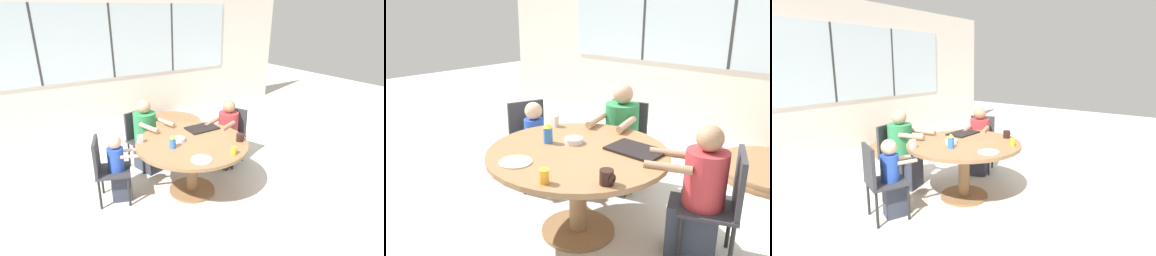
{
  "view_description": "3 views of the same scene",
  "coord_description": "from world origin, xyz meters",
  "views": [
    {
      "loc": [
        -1.79,
        -2.88,
        2.27
      ],
      "look_at": [
        0.0,
        0.0,
        0.9
      ],
      "focal_mm": 28.0,
      "sensor_mm": 36.0,
      "label": 1
    },
    {
      "loc": [
        1.79,
        -1.98,
        1.78
      ],
      "look_at": [
        0.0,
        0.0,
        0.9
      ],
      "focal_mm": 35.0,
      "sensor_mm": 36.0,
      "label": 2
    },
    {
      "loc": [
        -2.8,
        -2.18,
        1.68
      ],
      "look_at": [
        0.0,
        0.0,
        0.9
      ],
      "focal_mm": 28.0,
      "sensor_mm": 36.0,
      "label": 3
    }
  ],
  "objects": [
    {
      "name": "person_woman_green_shirt",
      "position": [
        0.83,
        0.35,
        0.46
      ],
      "size": [
        0.6,
        0.48,
        1.02
      ],
      "rotation": [
        0.0,
        0.0,
        -4.31
      ],
      "color": "#333847",
      "rests_on": "ground_plane"
    },
    {
      "name": "chair_for_man_blue_shirt",
      "position": [
        -0.27,
        1.04,
        0.5
      ],
      "size": [
        0.49,
        0.49,
        0.84
      ],
      "rotation": [
        0.0,
        0.0,
        -2.88
      ],
      "color": "#333338",
      "rests_on": "ground_plane"
    },
    {
      "name": "person_toddler",
      "position": [
        -0.86,
        0.32,
        0.42
      ],
      "size": [
        0.4,
        0.31,
        0.88
      ],
      "rotation": [
        0.0,
        0.0,
        -1.93
      ],
      "color": "#333847",
      "rests_on": "ground_plane"
    },
    {
      "name": "folded_table_stack",
      "position": [
        0.87,
        2.2,
        0.06
      ],
      "size": [
        1.21,
        1.21,
        0.12
      ],
      "color": "olive",
      "rests_on": "ground_plane"
    },
    {
      "name": "juice_glass",
      "position": [
        0.21,
        -0.55,
        0.76
      ],
      "size": [
        0.07,
        0.07,
        0.09
      ],
      "color": "gold",
      "rests_on": "dining_table"
    },
    {
      "name": "chair_for_toddler",
      "position": [
        -1.01,
        0.37,
        0.5
      ],
      "size": [
        0.51,
        0.51,
        0.84
      ],
      "rotation": [
        0.0,
        0.0,
        -1.93
      ],
      "color": "#333338",
      "rests_on": "ground_plane"
    },
    {
      "name": "chair_for_woman_green_shirt",
      "position": [
        0.99,
        0.42,
        0.5
      ],
      "size": [
        0.52,
        0.52,
        0.84
      ],
      "rotation": [
        0.0,
        0.0,
        -4.31
      ],
      "color": "#333338",
      "rests_on": "ground_plane"
    },
    {
      "name": "ground_plane",
      "position": [
        0.0,
        0.0,
        0.0
      ],
      "size": [
        16.0,
        16.0,
        0.0
      ],
      "primitive_type": "plane",
      "color": "beige"
    },
    {
      "name": "wall_back_with_windows",
      "position": [
        0.0,
        2.93,
        1.42
      ],
      "size": [
        8.4,
        0.08,
        2.8
      ],
      "color": "silver",
      "rests_on": "ground_plane"
    },
    {
      "name": "milk_carton_small",
      "position": [
        -0.56,
        0.3,
        0.77
      ],
      "size": [
        0.06,
        0.06,
        0.1
      ],
      "color": "silver",
      "rests_on": "dining_table"
    },
    {
      "name": "sippy_cup",
      "position": [
        -0.29,
        -0.04,
        0.8
      ],
      "size": [
        0.08,
        0.08,
        0.17
      ],
      "color": "blue",
      "rests_on": "dining_table"
    },
    {
      "name": "food_tray_dark",
      "position": [
        0.34,
        0.28,
        0.73
      ],
      "size": [
        0.42,
        0.28,
        0.02
      ],
      "color": "black",
      "rests_on": "dining_table"
    },
    {
      "name": "dining_table",
      "position": [
        0.0,
        0.0,
        0.58
      ],
      "size": [
        1.4,
        1.4,
        0.72
      ],
      "color": "olive",
      "rests_on": "ground_plane"
    },
    {
      "name": "coffee_mug",
      "position": [
        0.52,
        -0.3,
        0.76
      ],
      "size": [
        0.1,
        0.09,
        0.1
      ],
      "color": "black",
      "rests_on": "dining_table"
    },
    {
      "name": "person_man_blue_shirt",
      "position": [
        -0.23,
        0.87,
        0.47
      ],
      "size": [
        0.47,
        0.65,
        1.07
      ],
      "rotation": [
        0.0,
        0.0,
        -2.88
      ],
      "color": "#333847",
      "rests_on": "ground_plane"
    },
    {
      "name": "plate_tortillas",
      "position": [
        -0.17,
        -0.47,
        0.72
      ],
      "size": [
        0.24,
        0.24,
        0.01
      ],
      "color": "beige",
      "rests_on": "dining_table"
    },
    {
      "name": "bowl_white_shallow",
      "position": [
        -0.13,
        0.09,
        0.74
      ],
      "size": [
        0.15,
        0.15,
        0.04
      ],
      "color": "silver",
      "rests_on": "dining_table"
    }
  ]
}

